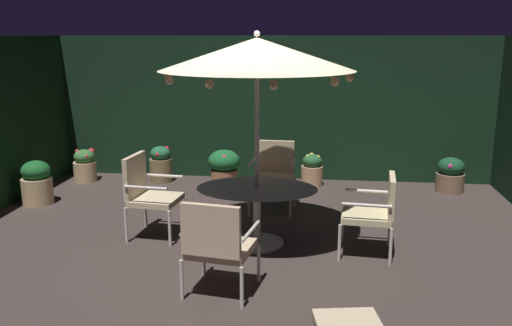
# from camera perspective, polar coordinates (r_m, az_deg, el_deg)

# --- Properties ---
(ground_plane) EXTENTS (7.99, 6.91, 0.02)m
(ground_plane) POSITION_cam_1_polar(r_m,az_deg,el_deg) (6.66, -0.90, -8.55)
(ground_plane) COLOR #3F332F
(hedge_backdrop_rear) EXTENTS (7.99, 0.30, 2.44)m
(hedge_backdrop_rear) POSITION_cam_1_polar(r_m,az_deg,el_deg) (9.55, 1.71, 5.77)
(hedge_backdrop_rear) COLOR black
(hedge_backdrop_rear) RESTS_ON ground_plane
(patio_dining_table) EXTENTS (1.43, 1.09, 0.71)m
(patio_dining_table) POSITION_cam_1_polar(r_m,az_deg,el_deg) (6.49, 0.09, -4.02)
(patio_dining_table) COLOR silver
(patio_dining_table) RESTS_ON ground_plane
(patio_umbrella) EXTENTS (2.21, 2.21, 2.50)m
(patio_umbrella) POSITION_cam_1_polar(r_m,az_deg,el_deg) (6.20, 0.10, 11.21)
(patio_umbrella) COLOR silver
(patio_umbrella) RESTS_ON ground_plane
(patio_chair_north) EXTENTS (0.64, 0.60, 0.98)m
(patio_chair_north) POSITION_cam_1_polar(r_m,az_deg,el_deg) (7.78, 1.83, -0.78)
(patio_chair_north) COLOR beige
(patio_chair_north) RESTS_ON ground_plane
(patio_chair_northeast) EXTENTS (0.65, 0.67, 1.02)m
(patio_chair_northeast) POSITION_cam_1_polar(r_m,az_deg,el_deg) (6.89, -11.20, -2.81)
(patio_chair_northeast) COLOR silver
(patio_chair_northeast) RESTS_ON ground_plane
(patio_chair_east) EXTENTS (0.71, 0.70, 0.97)m
(patio_chair_east) POSITION_cam_1_polar(r_m,az_deg,el_deg) (5.24, -4.05, -8.24)
(patio_chair_east) COLOR silver
(patio_chair_east) RESTS_ON ground_plane
(patio_chair_southeast) EXTENTS (0.64, 0.65, 0.93)m
(patio_chair_southeast) POSITION_cam_1_polar(r_m,az_deg,el_deg) (6.35, 12.31, -4.66)
(patio_chair_southeast) COLOR silver
(patio_chair_southeast) RESTS_ON ground_plane
(potted_plant_left_near) EXTENTS (0.53, 0.53, 0.60)m
(potted_plant_left_near) POSITION_cam_1_polar(r_m,az_deg,el_deg) (9.14, -3.34, -0.34)
(potted_plant_left_near) COLOR #AA6A48
(potted_plant_left_near) RESTS_ON ground_plane
(potted_plant_left_far) EXTENTS (0.38, 0.38, 0.61)m
(potted_plant_left_far) POSITION_cam_1_polar(r_m,az_deg,el_deg) (9.49, -9.87, -0.11)
(potted_plant_left_far) COLOR olive
(potted_plant_left_far) RESTS_ON ground_plane
(potted_plant_back_left) EXTENTS (0.38, 0.38, 0.55)m
(potted_plant_back_left) POSITION_cam_1_polar(r_m,az_deg,el_deg) (9.83, -17.37, -0.22)
(potted_plant_back_left) COLOR tan
(potted_plant_back_left) RESTS_ON ground_plane
(potted_plant_right_far) EXTENTS (0.45, 0.45, 0.65)m
(potted_plant_right_far) POSITION_cam_1_polar(r_m,az_deg,el_deg) (8.75, -21.84, -1.89)
(potted_plant_right_far) COLOR tan
(potted_plant_right_far) RESTS_ON ground_plane
(potted_plant_back_center) EXTENTS (0.36, 0.36, 0.54)m
(potted_plant_back_center) POSITION_cam_1_polar(r_m,az_deg,el_deg) (9.17, 5.85, -0.73)
(potted_plant_back_center) COLOR tan
(potted_plant_back_center) RESTS_ON ground_plane
(potted_plant_right_near) EXTENTS (0.44, 0.44, 0.56)m
(potted_plant_right_near) POSITION_cam_1_polar(r_m,az_deg,el_deg) (9.28, 19.54, -1.18)
(potted_plant_right_near) COLOR #83654B
(potted_plant_right_near) RESTS_ON ground_plane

